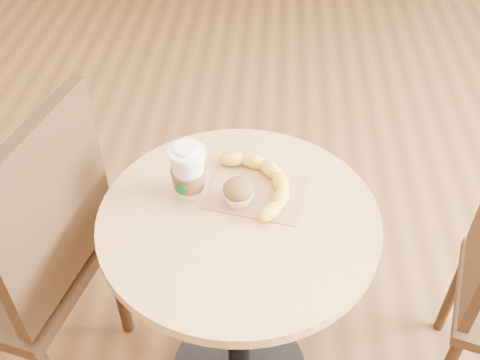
{
  "coord_description": "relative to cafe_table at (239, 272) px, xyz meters",
  "views": [
    {
      "loc": [
        0.12,
        -0.97,
        1.73
      ],
      "look_at": [
        0.06,
        0.02,
        0.83
      ],
      "focal_mm": 42.0,
      "sensor_mm": 36.0,
      "label": 1
    }
  ],
  "objects": [
    {
      "name": "chair_left",
      "position": [
        -0.57,
        -0.02,
        0.04
      ],
      "size": [
        0.55,
        0.55,
        1.03
      ],
      "rotation": [
        0.0,
        0.0,
        -1.81
      ],
      "color": "#322111",
      "rests_on": "ground"
    },
    {
      "name": "coffee_cup",
      "position": [
        -0.13,
        0.07,
        0.29
      ],
      "size": [
        0.09,
        0.09,
        0.15
      ],
      "rotation": [
        0.0,
        0.0,
        -0.31
      ],
      "color": "silver",
      "rests_on": "cafe_table"
    },
    {
      "name": "cafe_table",
      "position": [
        0.0,
        0.0,
        0.0
      ],
      "size": [
        0.69,
        0.69,
        0.75
      ],
      "color": "black",
      "rests_on": "ground"
    },
    {
      "name": "kraft_bag",
      "position": [
        0.04,
        0.08,
        0.22
      ],
      "size": [
        0.27,
        0.22,
        0.0
      ],
      "primitive_type": "cube",
      "rotation": [
        0.0,
        0.0,
        -0.19
      ],
      "color": "#A67750",
      "rests_on": "cafe_table"
    },
    {
      "name": "muffin",
      "position": [
        -0.0,
        0.04,
        0.26
      ],
      "size": [
        0.08,
        0.08,
        0.07
      ],
      "color": "silver",
      "rests_on": "kraft_bag"
    },
    {
      "name": "banana",
      "position": [
        0.04,
        0.09,
        0.24
      ],
      "size": [
        0.29,
        0.32,
        0.04
      ],
      "primitive_type": null,
      "rotation": [
        0.0,
        0.0,
        0.41
      ],
      "color": "yellow",
      "rests_on": "kraft_bag"
    }
  ]
}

